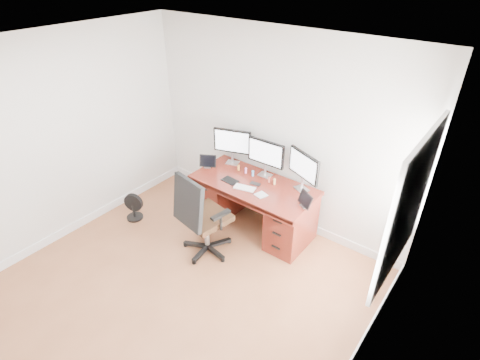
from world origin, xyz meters
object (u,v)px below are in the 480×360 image
Objects in this scene: monitor_center at (266,154)px; keyboard at (245,188)px; office_chair at (203,228)px; desk at (254,204)px; floor_fan at (133,207)px.

monitor_center is 0.55m from keyboard.
office_chair reaches higher than keyboard.
office_chair is (-0.21, -0.83, -0.01)m from desk.
desk is 6.02× the size of keyboard.
monitor_center is (0.21, 1.07, 0.70)m from office_chair.
floor_fan is 0.75× the size of monitor_center.
floor_fan is 1.46× the size of keyboard.
office_chair is 4.18× the size of keyboard.
desk is at bearing 8.99° from floor_fan.
floor_fan is 2.12m from monitor_center.
floor_fan is (-1.31, -0.10, -0.19)m from office_chair.
monitor_center is at bearing 15.06° from floor_fan.
monitor_center is 1.95× the size of keyboard.
desk reaches higher than floor_fan.
desk is 0.72m from monitor_center.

